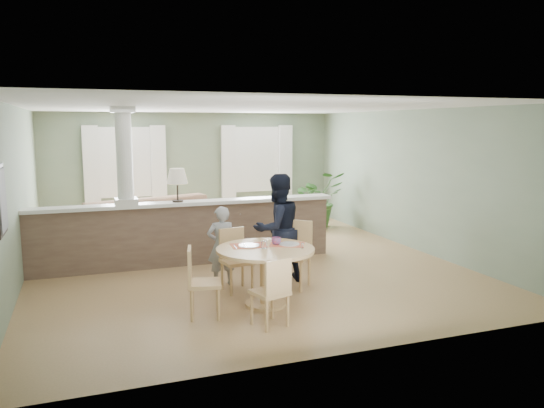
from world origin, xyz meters
name	(u,v)px	position (x,y,z in m)	size (l,w,h in m)	color
ground	(241,263)	(0.00, 0.00, 0.00)	(8.00, 8.00, 0.00)	tan
room_shell	(229,158)	(-0.03, 0.63, 1.81)	(7.02, 8.02, 2.71)	gray
pony_wall	(182,225)	(-0.99, 0.20, 0.71)	(5.32, 0.38, 2.70)	#765E4C
sofa	(158,224)	(-1.21, 1.59, 0.48)	(3.29, 1.29, 0.96)	#966A52
houseplant	(318,199)	(2.67, 2.56, 0.67)	(1.20, 1.04, 1.33)	#305C25
dining_table	(266,260)	(-0.32, -2.25, 0.63)	(1.31, 1.31, 0.89)	tan
chair_far_boy	(235,256)	(-0.52, -1.45, 0.50)	(0.46, 0.46, 0.91)	tan
chair_far_man	(296,251)	(0.39, -1.59, 0.55)	(0.63, 0.63, 0.99)	tan
chair_near	(273,289)	(-0.50, -3.02, 0.47)	(0.48, 0.48, 0.85)	tan
chair_side	(199,279)	(-1.25, -2.39, 0.49)	(0.48, 0.48, 0.89)	tan
child_person	(222,246)	(-0.64, -1.15, 0.60)	(0.44, 0.29, 1.21)	gray
man_person	(277,229)	(0.20, -1.31, 0.84)	(0.82, 0.64, 1.68)	black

